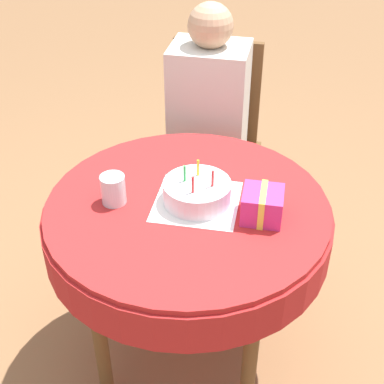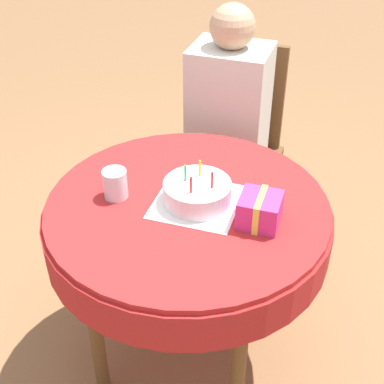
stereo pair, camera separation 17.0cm
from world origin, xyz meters
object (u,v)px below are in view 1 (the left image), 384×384
chair (211,143)px  person (208,116)px  drinking_glass (113,189)px  gift_box (262,205)px  birthday_cake (197,192)px

chair → person: 0.22m
person → drinking_glass: size_ratio=12.17×
person → gift_box: person is taller
drinking_glass → birthday_cake: bearing=10.8°
person → birthday_cake: bearing=-82.5°
birthday_cake → gift_box: size_ratio=1.69×
gift_box → birthday_cake: bearing=168.7°
chair → drinking_glass: chair is taller
drinking_glass → gift_box: same height
birthday_cake → drinking_glass: bearing=-169.2°
chair → person: size_ratio=0.81×
birthday_cake → drinking_glass: 0.27m
chair → drinking_glass: bearing=-101.9°
drinking_glass → chair: bearing=76.9°
birthday_cake → gift_box: 0.22m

